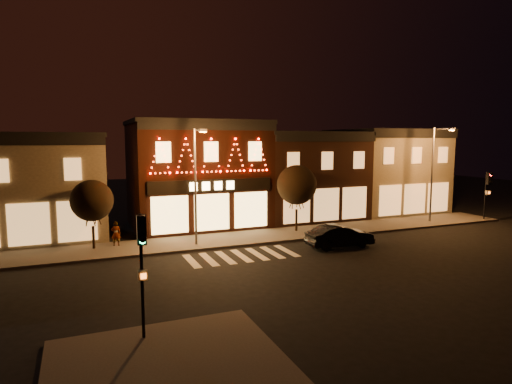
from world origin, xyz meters
TOP-DOWN VIEW (x-y plane):
  - ground at (0.00, 0.00)m, footprint 120.00×120.00m
  - sidewalk_far at (2.00, 8.00)m, footprint 44.00×4.00m
  - sidewalk_near at (-6.50, -7.50)m, footprint 7.00×7.00m
  - building_left at (-13.00, 13.99)m, footprint 12.20×8.28m
  - building_pulp at (0.00, 13.98)m, footprint 10.20×8.34m
  - building_right_a at (9.50, 13.99)m, footprint 9.20×8.28m
  - building_right_b at (18.50, 13.99)m, footprint 9.20×8.28m
  - traffic_signal_near at (-6.90, -5.10)m, footprint 0.31×0.44m
  - traffic_signal_far at (23.03, 6.46)m, footprint 0.36×0.46m
  - streetlamp_mid at (-1.84, 7.06)m, footprint 0.48×1.69m
  - streetlamp_right at (18.10, 7.44)m, footprint 0.65×1.76m
  - tree_left at (-8.00, 8.63)m, footprint 2.55×2.55m
  - tree_right at (6.05, 8.52)m, footprint 2.91×2.91m
  - dark_sedan at (6.55, 3.58)m, footprint 4.41×1.68m
  - pedestrian at (-6.67, 8.82)m, footprint 0.62×0.46m

SIDE VIEW (x-z plane):
  - ground at x=0.00m, z-range 0.00..0.00m
  - sidewalk_far at x=2.00m, z-range 0.00..0.15m
  - sidewalk_near at x=-6.50m, z-range 0.00..0.15m
  - dark_sedan at x=6.55m, z-range 0.00..1.44m
  - pedestrian at x=-6.67m, z-range 0.15..1.72m
  - traffic_signal_far at x=23.03m, z-range 1.00..4.99m
  - tree_left at x=-8.00m, z-range 1.00..5.26m
  - traffic_signal_near at x=-6.90m, z-range 1.02..5.27m
  - tree_right at x=6.05m, z-range 1.12..5.99m
  - building_left at x=-13.00m, z-range 0.01..7.31m
  - building_right_a at x=9.50m, z-range 0.01..7.51m
  - building_right_b at x=18.50m, z-range 0.01..7.81m
  - building_pulp at x=0.00m, z-range 0.01..8.31m
  - streetlamp_mid at x=-1.84m, z-range 0.79..8.16m
  - streetlamp_right at x=18.10m, z-range 0.82..8.48m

